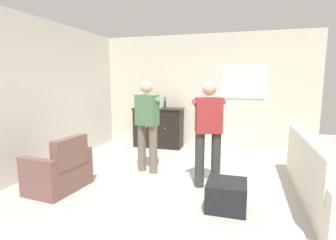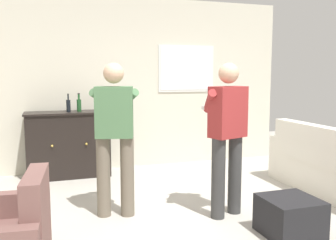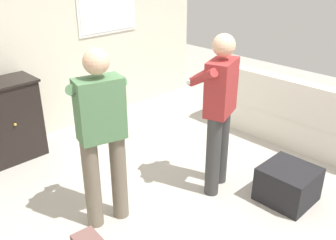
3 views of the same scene
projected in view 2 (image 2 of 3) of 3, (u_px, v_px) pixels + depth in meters
The scene contains 8 objects.
ground at pixel (194, 224), 3.92m from camera, with size 10.40×10.40×0.00m, color #B2ADA3.
wall_back_with_window at pixel (136, 83), 6.26m from camera, with size 5.20×0.15×2.80m.
sideboard_cabinet at pixel (69, 144), 5.68m from camera, with size 1.25×0.49×1.00m.
bottle_wine_green at pixel (68, 105), 5.58m from camera, with size 0.06×0.06×0.27m.
bottle_liquor_amber at pixel (79, 104), 5.67m from camera, with size 0.07×0.07×0.28m.
ottoman at pixel (290, 217), 3.63m from camera, with size 0.51×0.51×0.37m, color black.
person_standing_left at pixel (115, 132), 4.06m from camera, with size 0.54×0.52×1.68m.
person_standing_right at pixel (227, 132), 4.06m from camera, with size 0.53×0.52×1.68m.
Camera 2 is at (-1.43, -3.48, 1.57)m, focal length 40.00 mm.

